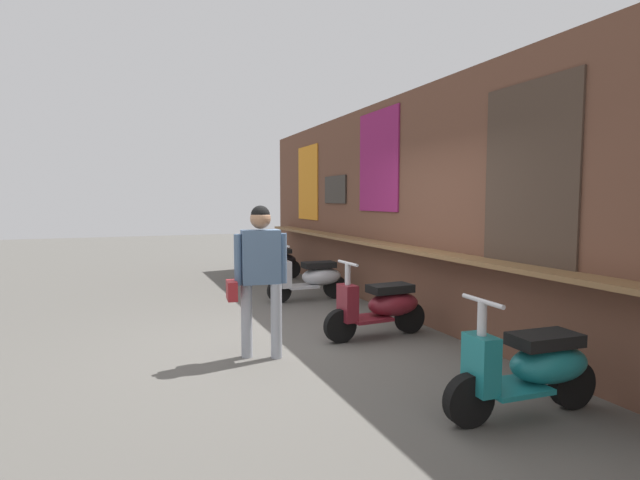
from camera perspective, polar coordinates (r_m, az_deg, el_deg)
ground_plane at (r=5.79m, az=-2.36°, el=-12.36°), size 38.09×38.09×0.00m
market_stall_facade at (r=6.50m, az=14.61°, el=3.78°), size 13.60×0.61×3.23m
scooter_black at (r=10.47m, az=-5.56°, el=-2.50°), size 0.46×1.40×0.97m
scooter_silver at (r=8.27m, az=-0.92°, el=-4.41°), size 0.46×1.40×0.97m
scooter_maroon at (r=6.13m, az=7.26°, el=-7.67°), size 0.47×1.40×0.97m
scooter_teal at (r=4.29m, az=23.56°, el=-13.51°), size 0.47×1.40×0.97m
shopper_with_handbag at (r=5.23m, az=-7.11°, el=-3.07°), size 0.28×0.66×1.64m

